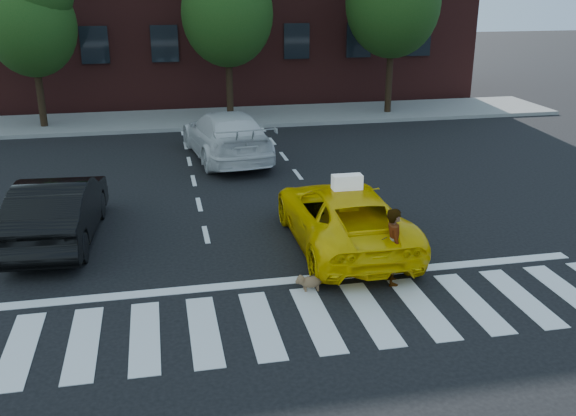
{
  "coord_description": "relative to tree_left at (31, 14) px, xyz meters",
  "views": [
    {
      "loc": [
        -2.54,
        -9.77,
        5.71
      ],
      "look_at": [
        0.06,
        2.84,
        1.1
      ],
      "focal_mm": 40.0,
      "sensor_mm": 36.0,
      "label": 1
    }
  ],
  "objects": [
    {
      "name": "tree_mid",
      "position": [
        7.5,
        -0.0,
        0.41
      ],
      "size": [
        3.69,
        3.69,
        7.1
      ],
      "color": "black",
      "rests_on": "ground"
    },
    {
      "name": "white_suv",
      "position": [
        6.64,
        -5.82,
        -3.64
      ],
      "size": [
        2.88,
        5.71,
        1.59
      ],
      "primitive_type": "imported",
      "rotation": [
        0.0,
        0.0,
        3.26
      ],
      "color": "silver",
      "rests_on": "ground"
    },
    {
      "name": "taxi",
      "position": [
        8.37,
        -13.82,
        -3.74
      ],
      "size": [
        2.34,
        5.03,
        1.4
      ],
      "primitive_type": "imported",
      "rotation": [
        0.0,
        0.0,
        3.14
      ],
      "color": "yellow",
      "rests_on": "ground"
    },
    {
      "name": "black_sedan",
      "position": [
        2.07,
        -12.23,
        -3.68
      ],
      "size": [
        1.89,
        4.68,
        1.51
      ],
      "primitive_type": "imported",
      "rotation": [
        0.0,
        0.0,
        3.08
      ],
      "color": "black",
      "rests_on": "ground"
    },
    {
      "name": "tree_left",
      "position": [
        0.0,
        0.0,
        0.0
      ],
      "size": [
        3.39,
        3.38,
        6.5
      ],
      "color": "black",
      "rests_on": "ground"
    },
    {
      "name": "crosswalk",
      "position": [
        6.97,
        -17.0,
        -4.43
      ],
      "size": [
        13.0,
        2.4,
        0.01
      ],
      "primitive_type": "cube",
      "color": "silver",
      "rests_on": "ground"
    },
    {
      "name": "ground",
      "position": [
        6.97,
        -17.0,
        -4.44
      ],
      "size": [
        120.0,
        120.0,
        0.0
      ],
      "primitive_type": "plane",
      "color": "black",
      "rests_on": "ground"
    },
    {
      "name": "sidewalk_far",
      "position": [
        6.97,
        0.5,
        -4.37
      ],
      "size": [
        30.0,
        4.0,
        0.15
      ],
      "primitive_type": "cube",
      "color": "slate",
      "rests_on": "ground"
    },
    {
      "name": "taxi_sign",
      "position": [
        8.37,
        -14.02,
        -2.88
      ],
      "size": [
        0.65,
        0.28,
        0.32
      ],
      "primitive_type": "cube",
      "rotation": [
        0.0,
        0.0,
        3.14
      ],
      "color": "white",
      "rests_on": "taxi"
    },
    {
      "name": "woman",
      "position": [
        8.78,
        -15.9,
        -3.65
      ],
      "size": [
        0.46,
        0.62,
        1.57
      ],
      "primitive_type": "imported",
      "rotation": [
        0.0,
        0.0,
        1.42
      ],
      "color": "#999999",
      "rests_on": "ground"
    },
    {
      "name": "stop_line",
      "position": [
        6.97,
        -15.4,
        -4.43
      ],
      "size": [
        12.0,
        0.3,
        0.01
      ],
      "primitive_type": "cube",
      "color": "silver",
      "rests_on": "ground"
    },
    {
      "name": "dog",
      "position": [
        7.08,
        -15.9,
        -4.25
      ],
      "size": [
        0.58,
        0.22,
        0.33
      ],
      "rotation": [
        0.0,
        0.0,
        0.0
      ],
      "color": "#94784B",
      "rests_on": "ground"
    }
  ]
}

